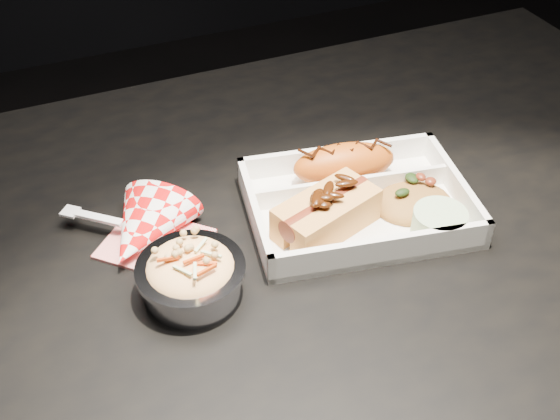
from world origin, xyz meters
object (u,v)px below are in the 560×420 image
Objects in this scene: hotdog at (327,211)px; napkin_fork at (143,231)px; dining_table at (314,285)px; fried_pastry at (344,163)px; food_tray at (357,206)px; foil_coleslaw_cup at (191,273)px.

napkin_fork is (-0.19, 0.07, -0.02)m from hotdog.
hotdog reaches higher than dining_table.
napkin_fork reaches higher than fried_pastry.
dining_table is at bearing -160.82° from food_tray.
napkin_fork reaches higher than food_tray.
foil_coleslaw_cup is at bearing -33.95° from napkin_fork.
food_tray is (0.06, 0.01, 0.10)m from dining_table.
fried_pastry is at bearing 24.61° from foil_coleslaw_cup.
dining_table is 9.19× the size of hotdog.
foil_coleslaw_cup is (-0.16, -0.04, 0.12)m from dining_table.
foil_coleslaw_cup is (-0.17, -0.03, -0.00)m from hotdog.
dining_table is 10.79× the size of foil_coleslaw_cup.
food_tray is 0.22m from foil_coleslaw_cup.
hotdog reaches higher than fried_pastry.
fried_pastry is at bearing 42.34° from napkin_fork.
hotdog is at bearing -128.94° from fried_pastry.
dining_table is at bearing 14.05° from foil_coleslaw_cup.
fried_pastry is (0.07, 0.06, 0.12)m from dining_table.
food_tray is 0.06m from hotdog.
hotdog is 1.17× the size of foil_coleslaw_cup.
food_tray is 2.13× the size of hotdog.
hotdog is 0.20m from napkin_fork.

